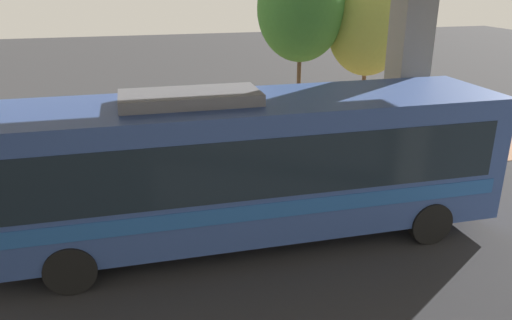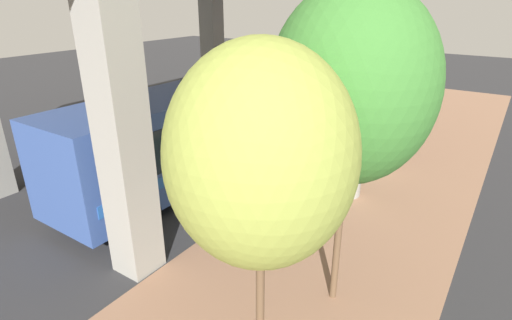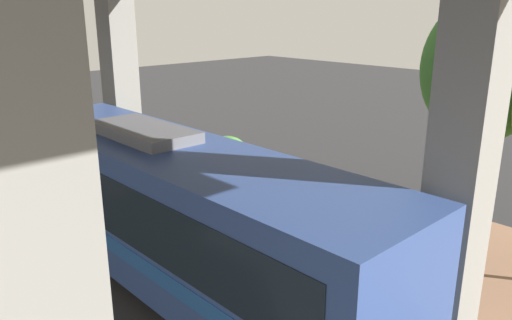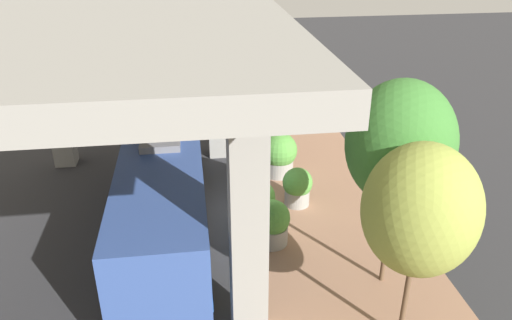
% 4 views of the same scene
% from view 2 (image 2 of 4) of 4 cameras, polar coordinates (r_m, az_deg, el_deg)
% --- Properties ---
extents(ground_plane, '(80.00, 80.00, 0.00)m').
position_cam_2_polar(ground_plane, '(14.05, 3.07, -3.64)').
color(ground_plane, '#2D2D30').
rests_on(ground_plane, ground).
extents(sidewalk_strip, '(6.00, 40.00, 0.02)m').
position_cam_2_polar(sidewalk_strip, '(12.96, 14.60, -6.73)').
color(sidewalk_strip, '#936B51').
rests_on(sidewalk_strip, ground).
extents(bus, '(2.78, 11.48, 3.53)m').
position_cam_2_polar(bus, '(14.44, -7.57, 5.13)').
color(bus, '#334C8C').
rests_on(bus, ground).
extents(fire_hydrant, '(0.48, 0.23, 1.01)m').
position_cam_2_polar(fire_hydrant, '(17.94, 17.80, 2.96)').
color(fire_hydrant, red).
rests_on(fire_hydrant, ground).
extents(planter_front, '(1.17, 1.17, 1.57)m').
position_cam_2_polar(planter_front, '(13.45, 12.85, -1.69)').
color(planter_front, gray).
rests_on(planter_front, ground).
extents(planter_middle, '(1.23, 1.23, 1.74)m').
position_cam_2_polar(planter_middle, '(13.10, 4.17, -1.26)').
color(planter_middle, gray).
rests_on(planter_middle, ground).
extents(planter_back, '(1.24, 1.24, 1.66)m').
position_cam_2_polar(planter_back, '(12.00, 2.28, -4.01)').
color(planter_back, gray).
rests_on(planter_back, ground).
extents(planter_extra, '(1.57, 1.57, 1.97)m').
position_cam_2_polar(planter_extra, '(15.74, 15.54, 2.42)').
color(planter_extra, gray).
rests_on(planter_extra, ground).
extents(street_tree_near, '(2.99, 2.99, 6.49)m').
position_cam_2_polar(street_tree_near, '(7.36, 13.54, 10.18)').
color(street_tree_near, brown).
rests_on(street_tree_near, ground).
extents(street_tree_far, '(2.79, 2.79, 5.73)m').
position_cam_2_polar(street_tree_far, '(5.68, 0.70, 0.43)').
color(street_tree_far, brown).
rests_on(street_tree_far, ground).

